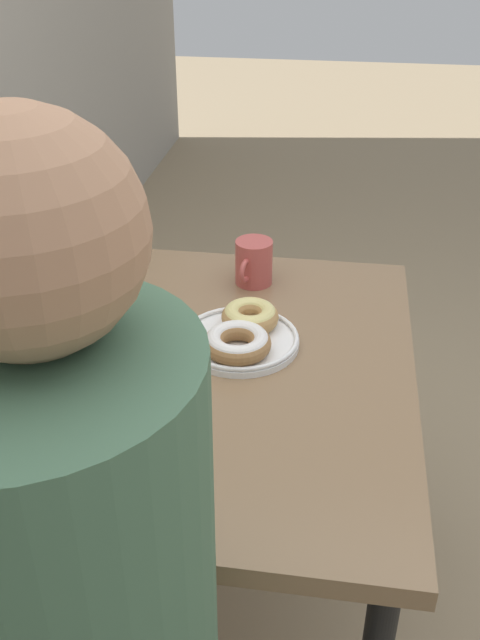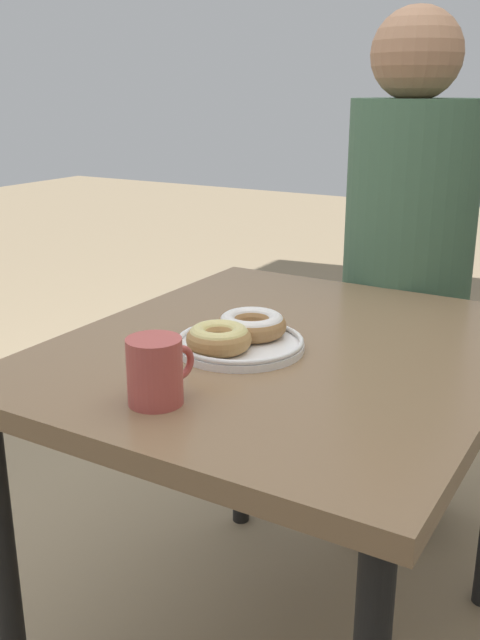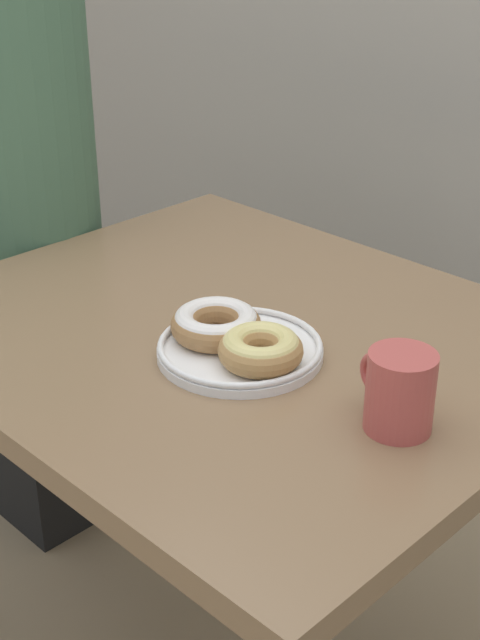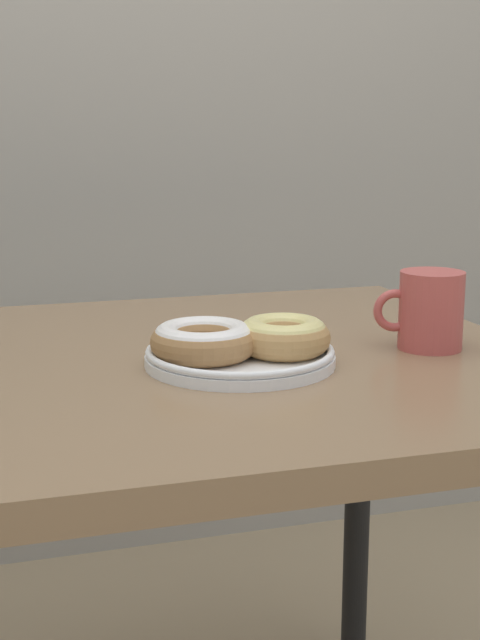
% 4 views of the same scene
% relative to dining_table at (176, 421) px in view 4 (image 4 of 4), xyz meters
% --- Properties ---
extents(wall_back, '(8.00, 0.05, 2.60)m').
position_rel_dining_table_xyz_m(wall_back, '(0.00, 1.02, 0.62)').
color(wall_back, '#9E998E').
rests_on(wall_back, ground_plane).
extents(dining_table, '(1.00, 0.84, 0.77)m').
position_rel_dining_table_xyz_m(dining_table, '(0.00, 0.00, 0.00)').
color(dining_table, '#846647').
rests_on(dining_table, ground_plane).
extents(donut_plate, '(0.28, 0.25, 0.06)m').
position_rel_dining_table_xyz_m(donut_plate, '(0.07, -0.06, 0.12)').
color(donut_plate, white).
rests_on(donut_plate, dining_table).
extents(coffee_mug, '(0.12, 0.09, 0.11)m').
position_rel_dining_table_xyz_m(coffee_mug, '(0.35, -0.05, 0.15)').
color(coffee_mug, '#B74C47').
rests_on(coffee_mug, dining_table).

